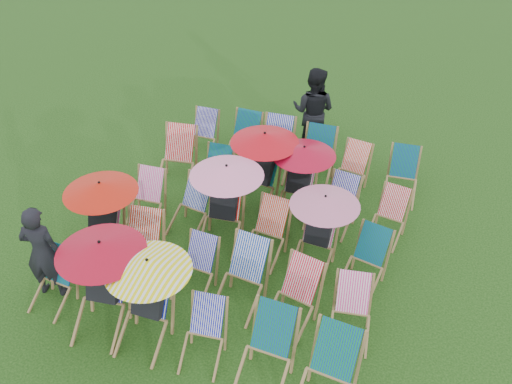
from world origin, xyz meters
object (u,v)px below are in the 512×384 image
at_px(deckchair_5, 328,377).
at_px(person_left, 42,252).
at_px(deckchair_0, 52,282).
at_px(person_rear, 313,111).
at_px(deckchair_29, 402,176).

distance_m(deckchair_5, person_left, 4.38).
height_order(deckchair_0, person_left, person_left).
bearing_deg(deckchair_0, person_left, 145.90).
bearing_deg(person_left, person_rear, -130.08).
height_order(deckchair_5, person_left, person_left).
xyz_separation_m(deckchair_29, person_left, (-4.34, -4.46, 0.36)).
bearing_deg(deckchair_29, person_rear, 149.20).
height_order(deckchair_5, deckchair_29, deckchair_5).
relative_size(deckchair_0, deckchair_5, 0.81).
distance_m(deckchair_0, person_left, 0.46).
xyz_separation_m(person_left, person_rear, (2.33, 5.32, 0.11)).
relative_size(deckchair_5, person_left, 0.63).
height_order(deckchair_5, person_rear, person_rear).
bearing_deg(deckchair_5, person_rear, 112.45).
relative_size(deckchair_5, person_rear, 0.55).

